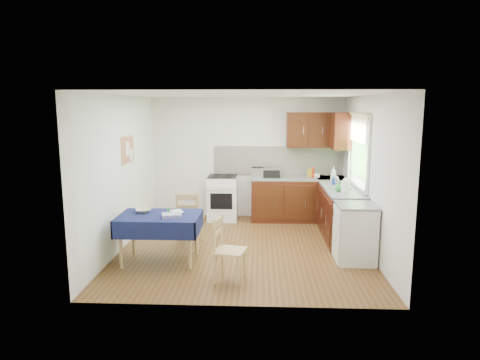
{
  "coord_description": "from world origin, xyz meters",
  "views": [
    {
      "loc": [
        0.25,
        -6.8,
        2.33
      ],
      "look_at": [
        -0.06,
        0.08,
        1.13
      ],
      "focal_mm": 32.0,
      "sensor_mm": 36.0,
      "label": 1
    }
  ],
  "objects_px": {
    "dish_rack": "(337,186)",
    "kettle": "(345,186)",
    "chair_far": "(189,217)",
    "sandwich_press": "(271,172)",
    "dining_table": "(160,222)",
    "toaster": "(258,172)",
    "chair_near": "(227,247)"
  },
  "relations": [
    {
      "from": "chair_far",
      "to": "chair_near",
      "type": "xyz_separation_m",
      "value": [
        0.74,
        -1.41,
        -0.03
      ]
    },
    {
      "from": "chair_far",
      "to": "toaster",
      "type": "height_order",
      "value": "toaster"
    },
    {
      "from": "dining_table",
      "to": "dish_rack",
      "type": "bearing_deg",
      "value": 12.59
    },
    {
      "from": "sandwich_press",
      "to": "kettle",
      "type": "relative_size",
      "value": 1.35
    },
    {
      "from": "sandwich_press",
      "to": "dish_rack",
      "type": "height_order",
      "value": "dish_rack"
    },
    {
      "from": "chair_near",
      "to": "dining_table",
      "type": "bearing_deg",
      "value": 71.06
    },
    {
      "from": "chair_far",
      "to": "kettle",
      "type": "xyz_separation_m",
      "value": [
        2.61,
        0.23,
        0.51
      ]
    },
    {
      "from": "chair_far",
      "to": "chair_near",
      "type": "height_order",
      "value": "chair_far"
    },
    {
      "from": "dining_table",
      "to": "dish_rack",
      "type": "height_order",
      "value": "dish_rack"
    },
    {
      "from": "chair_far",
      "to": "sandwich_press",
      "type": "bearing_deg",
      "value": -126.68
    },
    {
      "from": "toaster",
      "to": "chair_near",
      "type": "bearing_deg",
      "value": -90.05
    },
    {
      "from": "chair_near",
      "to": "kettle",
      "type": "relative_size",
      "value": 3.55
    },
    {
      "from": "toaster",
      "to": "kettle",
      "type": "height_order",
      "value": "kettle"
    },
    {
      "from": "toaster",
      "to": "chair_far",
      "type": "bearing_deg",
      "value": -116.87
    },
    {
      "from": "dining_table",
      "to": "sandwich_press",
      "type": "relative_size",
      "value": 3.61
    },
    {
      "from": "chair_far",
      "to": "kettle",
      "type": "height_order",
      "value": "kettle"
    },
    {
      "from": "sandwich_press",
      "to": "dining_table",
      "type": "bearing_deg",
      "value": -117.13
    },
    {
      "from": "chair_near",
      "to": "sandwich_press",
      "type": "bearing_deg",
      "value": 0.75
    },
    {
      "from": "sandwich_press",
      "to": "kettle",
      "type": "distance_m",
      "value": 1.91
    },
    {
      "from": "sandwich_press",
      "to": "toaster",
      "type": "bearing_deg",
      "value": -162.4
    },
    {
      "from": "dining_table",
      "to": "chair_far",
      "type": "distance_m",
      "value": 0.83
    },
    {
      "from": "dining_table",
      "to": "toaster",
      "type": "relative_size",
      "value": 4.25
    },
    {
      "from": "dish_rack",
      "to": "kettle",
      "type": "relative_size",
      "value": 1.84
    },
    {
      "from": "chair_near",
      "to": "dish_rack",
      "type": "distance_m",
      "value": 2.76
    },
    {
      "from": "chair_far",
      "to": "dining_table",
      "type": "bearing_deg",
      "value": 69.7
    },
    {
      "from": "chair_far",
      "to": "sandwich_press",
      "type": "height_order",
      "value": "sandwich_press"
    },
    {
      "from": "chair_far",
      "to": "kettle",
      "type": "bearing_deg",
      "value": -172.34
    },
    {
      "from": "kettle",
      "to": "dining_table",
      "type": "bearing_deg",
      "value": -161.49
    },
    {
      "from": "chair_far",
      "to": "dish_rack",
      "type": "relative_size",
      "value": 2.07
    },
    {
      "from": "toaster",
      "to": "sandwich_press",
      "type": "bearing_deg",
      "value": 16.98
    },
    {
      "from": "dining_table",
      "to": "kettle",
      "type": "relative_size",
      "value": 4.9
    },
    {
      "from": "chair_near",
      "to": "toaster",
      "type": "height_order",
      "value": "toaster"
    }
  ]
}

